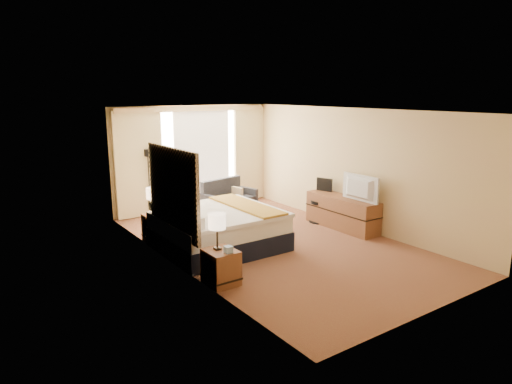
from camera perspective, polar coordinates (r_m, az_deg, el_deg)
floor at (r=9.09m, az=2.45°, el=-6.41°), size 4.20×7.00×0.02m
ceiling at (r=8.61m, az=2.61°, el=10.18°), size 4.20×7.00×0.02m
wall_back at (r=11.69m, az=-7.98°, el=4.30°), size 4.20×0.02×2.60m
wall_front at (r=6.42m, az=21.90°, el=-3.31°), size 4.20×0.02×2.60m
wall_left at (r=7.69m, az=-10.00°, el=-0.06°), size 0.02×7.00×2.60m
wall_right at (r=10.15m, az=11.99°, el=2.90°), size 0.02×7.00×2.60m
headboard at (r=7.89m, az=-10.35°, el=0.09°), size 0.06×1.85×1.50m
nightstand_left at (r=7.20m, az=-4.41°, el=-9.33°), size 0.45×0.52×0.55m
nightstand_right at (r=9.32m, az=-12.28°, el=-4.44°), size 0.45×0.52×0.55m
media_dresser at (r=10.16m, az=10.71°, el=-2.52°), size 0.50×1.80×0.70m
window at (r=11.78m, az=-6.83°, el=4.49°), size 2.30×0.02×2.30m
curtains at (r=11.58m, az=-7.75°, el=4.76°), size 4.12×0.19×2.56m
bed at (r=8.75m, az=-4.79°, el=-4.57°), size 2.16×1.97×1.05m
loveseat at (r=11.23m, az=-3.50°, el=-1.28°), size 1.46×0.99×0.83m
floor_lamp at (r=11.03m, az=-13.28°, el=2.79°), size 0.21×0.21×1.62m
desk_chair at (r=10.56m, az=8.15°, el=-1.33°), size 0.49×0.48×1.00m
lamp_left at (r=7.00m, az=-4.91°, el=-3.77°), size 0.27×0.27×0.57m
lamp_right at (r=9.16m, az=-12.76°, el=-0.23°), size 0.26×0.26×0.55m
tissue_box at (r=6.97m, az=-3.48°, el=-7.18°), size 0.12×0.12×0.10m
telephone at (r=9.27m, az=-11.87°, el=-2.55°), size 0.20×0.18×0.07m
television at (r=9.68m, az=12.54°, el=0.45°), size 0.13×0.95×0.55m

